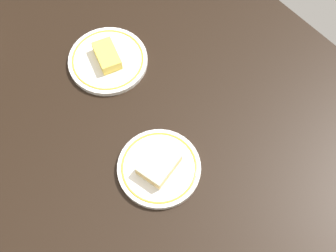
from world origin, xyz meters
TOP-DOWN VIEW (x-y plane):
  - dining_table at (0.00, 0.00)cm, footprint 145.10×101.99cm
  - plate_cheese at (25.47, -1.07)cm, footprint 21.01×21.01cm
  - plate_sandwich at (-6.52, 8.47)cm, footprint 19.81×19.81cm

SIDE VIEW (x-z plane):
  - dining_table at x=0.00cm, z-range 0.00..4.00cm
  - plate_cheese at x=25.47cm, z-range 2.92..7.45cm
  - plate_sandwich at x=-6.52cm, z-range 3.03..7.69cm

